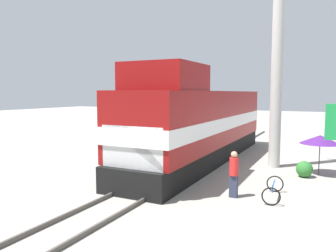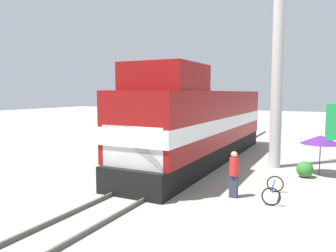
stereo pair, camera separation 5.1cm
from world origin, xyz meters
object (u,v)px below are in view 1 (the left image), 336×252
at_px(locomotive, 199,124).
at_px(utility_pole, 277,61).
at_px(vendor_umbrella, 320,139).
at_px(person_bystander, 234,172).
at_px(bicycle, 273,189).

distance_m(locomotive, utility_pole, 5.33).
relative_size(utility_pole, vendor_umbrella, 5.78).
height_order(locomotive, person_bystander, locomotive).
bearing_deg(vendor_umbrella, locomotive, 178.33).
xyz_separation_m(utility_pole, person_bystander, (-0.56, -6.02, -4.65)).
bearing_deg(locomotive, person_bystander, -57.25).
relative_size(vendor_umbrella, person_bystander, 1.09).
bearing_deg(utility_pole, locomotive, -171.59).
xyz_separation_m(vendor_umbrella, bicycle, (-1.40, -4.69, -1.38)).
bearing_deg(utility_pole, vendor_umbrella, -19.47).
distance_m(locomotive, vendor_umbrella, 6.28).
bearing_deg(utility_pole, bicycle, -81.64).
distance_m(person_bystander, bicycle, 1.60).
bearing_deg(bicycle, utility_pole, 94.27).
height_order(locomotive, bicycle, locomotive).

